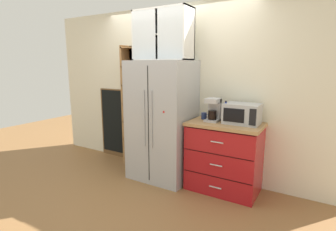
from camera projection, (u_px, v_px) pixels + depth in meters
name	position (u px, v px, depth m)	size (l,w,h in m)	color
ground_plane	(162.00, 176.00, 3.99)	(10.62, 10.62, 0.00)	olive
wall_back_cream	(176.00, 91.00, 4.08)	(4.92, 0.10, 2.55)	silver
refrigerator	(162.00, 121.00, 3.82)	(0.88, 0.72, 1.74)	#ADAFB5
pantry_shelf_column	(137.00, 105.00, 4.40)	(0.47, 0.25, 1.99)	brown
counter_cabinet	(224.00, 156.00, 3.48)	(0.95, 0.60, 0.94)	#A8161C
microwave	(242.00, 114.00, 3.30)	(0.44, 0.33, 0.26)	#ADAFB5
coffee_maker	(213.00, 110.00, 3.45)	(0.17, 0.20, 0.31)	#B7B7BC
mug_navy	(204.00, 116.00, 3.60)	(0.11, 0.07, 0.09)	navy
mug_sage	(225.00, 120.00, 3.35)	(0.11, 0.08, 0.09)	#8CA37F
bottle_amber	(226.00, 114.00, 3.38)	(0.06, 0.06, 0.25)	brown
bottle_cobalt	(225.00, 113.00, 3.35)	(0.06, 0.06, 0.29)	navy
upper_cabinet	(164.00, 35.00, 3.63)	(0.84, 0.32, 0.69)	silver
chalkboard_menu	(114.00, 123.00, 4.77)	(0.60, 0.04, 1.25)	brown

